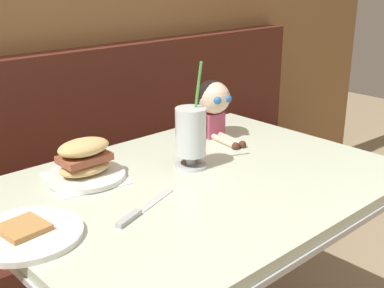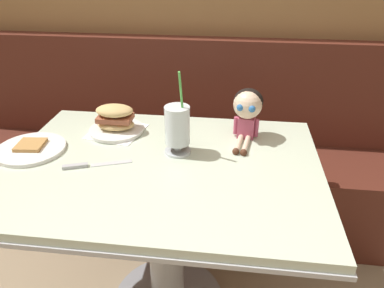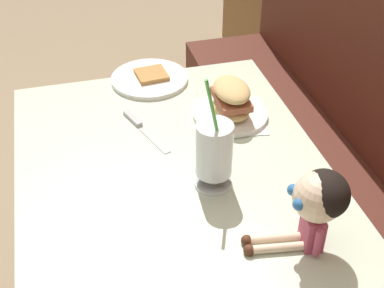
{
  "view_description": "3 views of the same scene",
  "coord_description": "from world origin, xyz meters",
  "px_view_note": "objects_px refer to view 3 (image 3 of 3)",
  "views": [
    {
      "loc": [
        -0.89,
        -0.76,
        1.3
      ],
      "look_at": [
        -0.0,
        0.21,
        0.84
      ],
      "focal_mm": 47.33,
      "sensor_mm": 36.0,
      "label": 1
    },
    {
      "loc": [
        0.24,
        -0.88,
        1.41
      ],
      "look_at": [
        0.1,
        0.23,
        0.8
      ],
      "focal_mm": 34.17,
      "sensor_mm": 36.0,
      "label": 2
    },
    {
      "loc": [
        1.02,
        -0.05,
        1.64
      ],
      "look_at": [
        0.02,
        0.21,
        0.86
      ],
      "focal_mm": 50.78,
      "sensor_mm": 36.0,
      "label": 3
    }
  ],
  "objects_px": {
    "milkshake_glass": "(214,152)",
    "sandwich_plate": "(231,104)",
    "seated_doll": "(318,201)",
    "toast_plate": "(150,78)",
    "butter_knife": "(138,124)"
  },
  "relations": [
    {
      "from": "milkshake_glass",
      "to": "sandwich_plate",
      "type": "bearing_deg",
      "value": 153.89
    },
    {
      "from": "milkshake_glass",
      "to": "seated_doll",
      "type": "xyz_separation_m",
      "value": [
        0.25,
        0.15,
        0.03
      ]
    },
    {
      "from": "seated_doll",
      "to": "toast_plate",
      "type": "bearing_deg",
      "value": -165.37
    },
    {
      "from": "sandwich_plate",
      "to": "seated_doll",
      "type": "xyz_separation_m",
      "value": [
        0.52,
        0.02,
        0.08
      ]
    },
    {
      "from": "milkshake_glass",
      "to": "sandwich_plate",
      "type": "distance_m",
      "value": 0.31
    },
    {
      "from": "milkshake_glass",
      "to": "seated_doll",
      "type": "distance_m",
      "value": 0.29
    },
    {
      "from": "seated_doll",
      "to": "butter_knife",
      "type": "bearing_deg",
      "value": -152.28
    },
    {
      "from": "toast_plate",
      "to": "milkshake_glass",
      "type": "height_order",
      "value": "milkshake_glass"
    },
    {
      "from": "butter_knife",
      "to": "seated_doll",
      "type": "relative_size",
      "value": 1.01
    },
    {
      "from": "toast_plate",
      "to": "butter_knife",
      "type": "height_order",
      "value": "toast_plate"
    },
    {
      "from": "toast_plate",
      "to": "seated_doll",
      "type": "height_order",
      "value": "seated_doll"
    },
    {
      "from": "sandwich_plate",
      "to": "butter_knife",
      "type": "relative_size",
      "value": 1.03
    },
    {
      "from": "sandwich_plate",
      "to": "seated_doll",
      "type": "distance_m",
      "value": 0.53
    },
    {
      "from": "sandwich_plate",
      "to": "seated_doll",
      "type": "relative_size",
      "value": 1.04
    },
    {
      "from": "sandwich_plate",
      "to": "butter_knife",
      "type": "bearing_deg",
      "value": -95.48
    }
  ]
}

